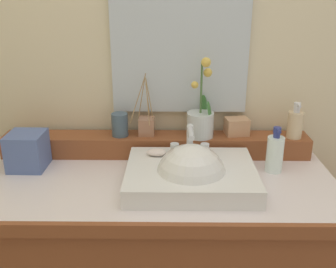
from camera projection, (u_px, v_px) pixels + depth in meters
The scene contains 12 objects.
wall_back at pixel (156, 16), 1.56m from camera, with size 2.81×0.20×2.77m, color beige.
back_ledge at pixel (156, 145), 1.56m from camera, with size 1.21×0.12×0.08m, color brown.
sink_basin at pixel (191, 177), 1.32m from camera, with size 0.44×0.35×0.27m.
soap_bar at pixel (157, 152), 1.40m from camera, with size 0.07×0.04×0.02m, color silver.
potted_plant at pixel (201, 119), 1.51m from camera, with size 0.11×0.12×0.31m.
soap_dispenser at pixel (295, 124), 1.50m from camera, with size 0.06×0.06×0.14m.
tumbler_cup at pixel (120, 125), 1.53m from camera, with size 0.06×0.06×0.09m, color #405362.
reed_diffuser at pixel (147, 125), 1.54m from camera, with size 0.09×0.10×0.25m.
trinket_box at pixel (237, 126), 1.54m from camera, with size 0.09×0.07×0.07m, color tan.
lotion_bottle at pixel (275, 153), 1.41m from camera, with size 0.06×0.06×0.17m.
tissue_box at pixel (28, 151), 1.44m from camera, with size 0.13×0.13×0.14m, color #51669F.
mirror at pixel (180, 49), 1.49m from camera, with size 0.53×0.02×0.49m, color silver.
Camera 1 is at (0.07, -1.23, 1.50)m, focal length 41.81 mm.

